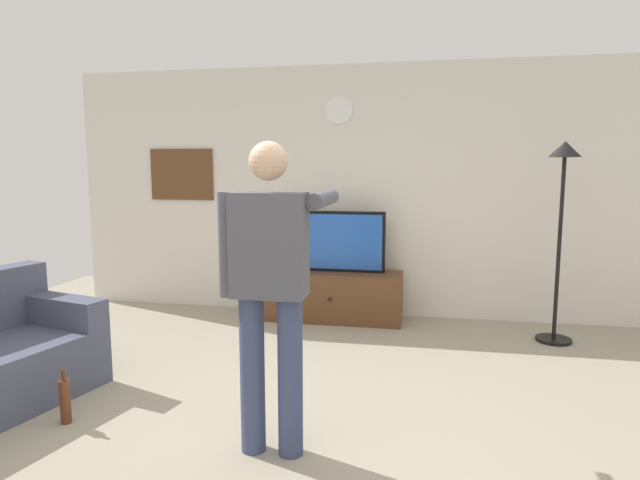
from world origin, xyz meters
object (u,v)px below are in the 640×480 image
object	(u,v)px
tv_stand	(334,296)
floor_lamp	(562,200)
person_standing_nearer_lamp	(271,281)
framed_picture	(182,174)
wall_clock	(339,110)
beverage_bottle	(65,401)
television	(335,241)

from	to	relation	value
tv_stand	floor_lamp	bearing A→B (deg)	-8.35
floor_lamp	person_standing_nearer_lamp	world-z (taller)	floor_lamp
framed_picture	floor_lamp	xyz separation A→B (m)	(3.96, -0.61, -0.22)
wall_clock	floor_lamp	size ratio (longest dim) A/B	0.16
floor_lamp	beverage_bottle	bearing A→B (deg)	-146.33
floor_lamp	wall_clock	bearing A→B (deg)	164.23
tv_stand	wall_clock	bearing A→B (deg)	90.00
wall_clock	beverage_bottle	bearing A→B (deg)	-114.15
framed_picture	floor_lamp	size ratio (longest dim) A/B	0.41
person_standing_nearer_lamp	floor_lamp	bearing A→B (deg)	48.99
floor_lamp	beverage_bottle	xyz separation A→B (m)	(-3.43, -2.29, -1.17)
person_standing_nearer_lamp	framed_picture	bearing A→B (deg)	122.74
framed_picture	wall_clock	bearing A→B (deg)	-0.16
person_standing_nearer_lamp	tv_stand	bearing A→B (deg)	91.84
wall_clock	person_standing_nearer_lamp	distance (m)	3.21
television	wall_clock	bearing A→B (deg)	90.00
beverage_bottle	wall_clock	bearing A→B (deg)	65.85
television	person_standing_nearer_lamp	size ratio (longest dim) A/B	0.61
tv_stand	framed_picture	size ratio (longest dim) A/B	1.91
wall_clock	framed_picture	size ratio (longest dim) A/B	0.39
framed_picture	beverage_bottle	distance (m)	3.25
tv_stand	wall_clock	size ratio (longest dim) A/B	4.88
wall_clock	beverage_bottle	world-z (taller)	wall_clock
tv_stand	person_standing_nearer_lamp	size ratio (longest dim) A/B	0.82
tv_stand	beverage_bottle	bearing A→B (deg)	-116.49
tv_stand	person_standing_nearer_lamp	world-z (taller)	person_standing_nearer_lamp
television	person_standing_nearer_lamp	bearing A→B (deg)	-88.19
floor_lamp	beverage_bottle	size ratio (longest dim) A/B	5.23
television	beverage_bottle	world-z (taller)	television
television	wall_clock	distance (m)	1.40
wall_clock	person_standing_nearer_lamp	bearing A→B (deg)	-88.34
tv_stand	floor_lamp	distance (m)	2.41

